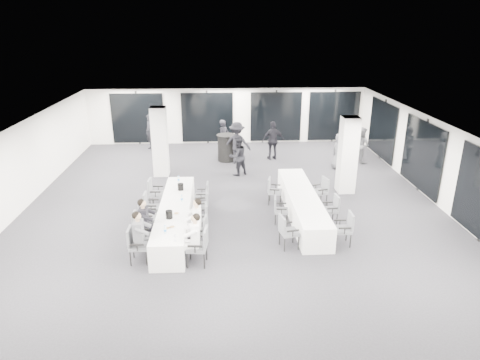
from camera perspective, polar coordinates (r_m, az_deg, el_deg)
The scene contains 42 objects.
room at distance 15.39m, azimuth 2.13°, elevation 3.23°, with size 14.04×16.04×2.84m.
column_left at distance 17.50m, azimuth -10.63°, elevation 5.05°, with size 0.60×0.60×2.80m, color silver.
column_right at distance 15.92m, azimuth 14.16°, elevation 3.24°, with size 0.60×0.60×2.80m, color silver.
banquet_table_main at distance 13.13m, azimuth -8.64°, elevation -4.87°, with size 0.90×5.00×0.75m, color white.
banquet_table_side at distance 13.94m, azimuth 8.29°, elevation -3.30°, with size 0.90×5.00×0.75m, color white.
cocktail_table at distance 19.25m, azimuth -1.84°, elevation 4.34°, with size 0.86×0.86×1.20m.
chair_main_left_near at distance 11.48m, azimuth -13.76°, elevation -8.14°, with size 0.50×0.56×0.97m.
chair_main_left_second at distance 12.17m, azimuth -13.13°, elevation -6.20°, with size 0.53×0.59×1.03m.
chair_main_left_mid at distance 13.01m, azimuth -12.42°, elevation -4.55°, with size 0.52×0.57×0.96m.
chair_main_left_fourth at distance 13.69m, azimuth -11.93°, elevation -3.28°, with size 0.48×0.54×0.93m.
chair_main_left_far at distance 14.66m, azimuth -11.36°, elevation -1.49°, with size 0.53×0.58×0.99m.
chair_main_right_near at distance 11.09m, azimuth -5.34°, elevation -8.51°, with size 0.57×0.62×1.02m.
chair_main_right_second at distance 11.96m, azimuth -5.21°, elevation -6.57°, with size 0.53×0.57×0.91m.
chair_main_right_mid at distance 12.80m, azimuth -5.07°, elevation -4.76°, with size 0.49×0.53×0.88m.
chair_main_right_fourth at distance 13.67m, azimuth -4.94°, elevation -3.05°, with size 0.48×0.53×0.88m.
chair_main_right_far at distance 14.36m, azimuth -4.85°, elevation -1.84°, with size 0.46×0.52×0.89m.
chair_side_left_near at distance 11.89m, azimuth 6.22°, elevation -6.60°, with size 0.58×0.61×0.97m.
chair_side_left_mid at distance 13.32m, azimuth 5.22°, elevation -3.77°, with size 0.49×0.53×0.86m.
chair_side_left_far at distance 14.70m, azimuth 4.40°, elevation -1.23°, with size 0.55×0.58×0.92m.
chair_side_right_near at distance 12.35m, azimuth 13.86°, elevation -6.06°, with size 0.49×0.55×0.97m.
chair_side_right_mid at distance 13.58m, azimuth 12.20°, elevation -3.58°, with size 0.49×0.54×0.90m.
chair_side_right_far at distance 14.89m, azimuth 10.80°, elevation -1.21°, with size 0.58×0.60×0.94m.
seated_guest_a at distance 11.33m, azimuth -13.03°, elevation -7.00°, with size 0.50×0.38×1.44m.
seated_guest_b at distance 12.04m, azimuth -12.40°, elevation -5.24°, with size 0.50×0.38×1.44m.
seated_guest_c at distance 11.00m, azimuth -6.27°, elevation -7.44°, with size 0.50×0.38×1.44m.
seated_guest_d at distance 11.85m, azimuth -6.03°, elevation -5.28°, with size 0.50×0.38×1.44m.
standing_guest_a at distance 19.93m, azimuth -2.17°, elevation 5.93°, with size 0.70×0.56×1.92m, color black.
standing_guest_b at distance 17.30m, azimuth -0.29°, elevation 3.54°, with size 0.88×0.54×1.82m, color black.
standing_guest_c at distance 18.79m, azimuth -0.40°, elevation 5.33°, with size 1.35×0.69×2.09m, color black.
standing_guest_d at distance 19.40m, azimuth 4.43°, elevation 5.61°, with size 1.17×0.66×1.99m, color black.
standing_guest_e at distance 18.55m, azimuth 13.14°, elevation 4.07°, with size 0.85×0.52×1.76m, color #56585D.
standing_guest_g at distance 21.34m, azimuth -11.90°, elevation 6.57°, with size 0.72×0.58×1.98m, color black.
standing_guest_h at distance 19.73m, azimuth 15.90°, elevation 4.83°, with size 0.86×0.53×1.79m, color #56585D.
ice_bucket_near at distance 12.14m, azimuth -9.43°, elevation -4.56°, with size 0.20×0.20×0.22m, color black.
ice_bucket_far at distance 14.08m, azimuth -7.93°, elevation -0.91°, with size 0.19×0.19×0.22m, color black.
water_bottle_a at distance 11.32m, azimuth -9.96°, elevation -6.53°, with size 0.07×0.07×0.22m, color silver.
water_bottle_b at distance 13.19m, azimuth -7.76°, elevation -2.43°, with size 0.07×0.07×0.20m, color silver.
water_bottle_c at distance 14.79m, azimuth -8.19°, elevation 0.12°, with size 0.07×0.07×0.21m, color silver.
plate_a at distance 11.60m, azimuth -9.69°, elevation -6.37°, with size 0.20×0.20×0.03m.
plate_b at distance 11.65m, azimuth -9.04°, elevation -6.19°, with size 0.21×0.21×0.03m.
plate_c at distance 12.42m, azimuth -8.48°, elevation -4.42°, with size 0.22×0.22×0.03m.
wine_glass at distance 10.89m, azimuth -8.66°, elevation -7.38°, with size 0.07×0.07×0.19m.
Camera 1 is at (-0.44, -13.54, 5.92)m, focal length 32.00 mm.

